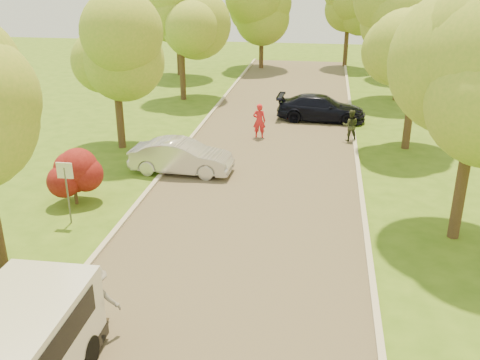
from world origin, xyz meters
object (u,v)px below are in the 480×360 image
Objects in this scene: dark_sedan at (321,108)px; person_olive at (350,126)px; street_sign at (66,180)px; person_striped at (259,121)px; longboard at (100,329)px; skateboarder at (96,299)px; silver_sedan at (181,157)px.

dark_sedan is 3.88m from person_olive.
street_sign is 1.24× the size of person_striped.
street_sign is 2.47× the size of longboard.
person_olive reaches higher than dark_sedan.
skateboarder reaches higher than person_olive.
skateboarder is (0.80, -10.58, 0.24)m from silver_sedan.
street_sign reaches higher than skateboarder.
longboard is (-4.80, -19.70, -0.62)m from dark_sedan.
person_striped is 4.51m from person_olive.
skateboarder is (-4.80, -19.70, 0.23)m from dark_sedan.
person_olive is (6.30, 16.13, -0.16)m from skateboarder.
skateboarder is at bearing 168.84° from dark_sedan.
person_olive is at bearing -119.32° from longboard.
street_sign is at bearing 64.19° from person_striped.
person_striped reaches higher than longboard.
person_striped is at bearing 143.92° from dark_sedan.
person_olive is at bearing -154.71° from dark_sedan.
person_striped reaches higher than person_olive.
longboard is at bearing 180.00° from skateboarder.
skateboarder is 1.06× the size of person_olive.
street_sign reaches higher than person_olive.
street_sign reaches higher than longboard.
street_sign is 0.51× the size of silver_sedan.
person_striped is (-3.00, -3.76, 0.17)m from dark_sedan.
dark_sedan is 3.10× the size of person_olive.
longboard is at bearing 83.55° from person_striped.
street_sign is 14.42m from person_olive.
longboard is 0.56× the size of person_olive.
street_sign is at bearing -66.51° from longboard.
dark_sedan is 5.55× the size of longboard.
silver_sedan is 2.71× the size of person_olive.
person_olive is (9.60, 10.73, -0.78)m from street_sign.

